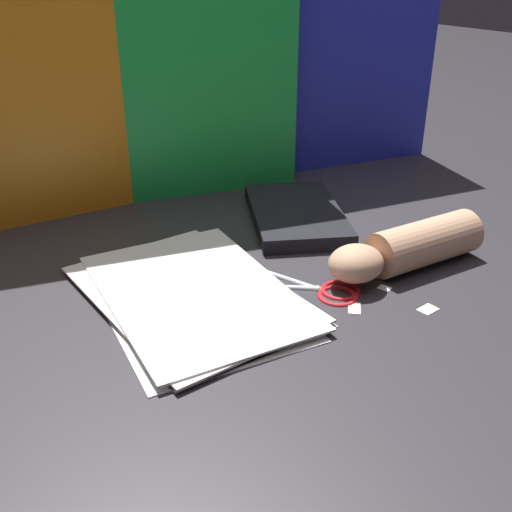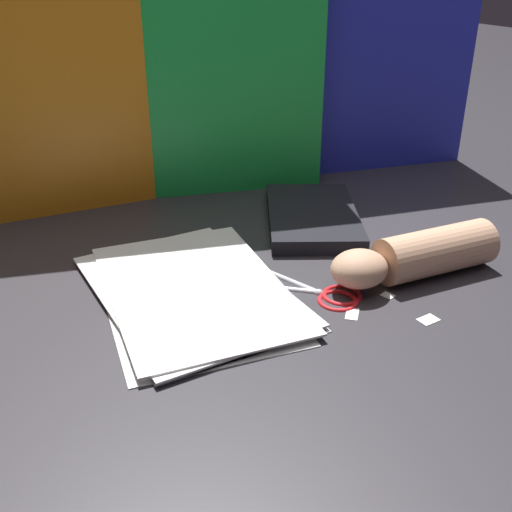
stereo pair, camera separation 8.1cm
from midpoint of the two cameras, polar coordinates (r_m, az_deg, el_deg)
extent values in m
plane|color=#2D2B30|center=(0.84, -2.87, -3.98)|extent=(6.00, 6.00, 0.00)
cube|color=green|center=(1.12, -14.98, 19.23)|extent=(0.64, 0.15, 0.59)
cube|color=#2833D1|center=(1.24, -2.16, 19.38)|extent=(0.86, 0.15, 0.54)
cube|color=white|center=(0.85, -8.77, -3.78)|extent=(0.25, 0.36, 0.00)
cube|color=white|center=(0.84, -8.98, -3.92)|extent=(0.26, 0.37, 0.00)
cube|color=white|center=(0.84, -9.23, -3.58)|extent=(0.26, 0.36, 0.00)
cube|color=white|center=(0.84, -8.65, -3.36)|extent=(0.25, 0.36, 0.00)
cube|color=black|center=(1.07, 1.64, 3.94)|extent=(0.25, 0.30, 0.03)
sphere|color=silver|center=(0.85, 3.18, -3.04)|extent=(0.01, 0.01, 0.01)
cylinder|color=silver|center=(0.85, -0.03, -2.90)|extent=(0.08, 0.06, 0.01)
torus|color=red|center=(0.85, 5.38, -3.14)|extent=(0.08, 0.08, 0.01)
cylinder|color=silver|center=(0.87, 0.53, -2.15)|extent=(0.05, 0.09, 0.01)
torus|color=red|center=(0.84, 5.07, -3.68)|extent=(0.07, 0.07, 0.01)
cylinder|color=tan|center=(0.93, 13.38, 1.18)|extent=(0.18, 0.07, 0.07)
ellipsoid|color=tan|center=(0.85, 6.83, -0.77)|extent=(0.08, 0.07, 0.05)
cube|color=white|center=(0.87, 9.55, -3.08)|extent=(0.02, 0.02, 0.00)
cube|color=white|center=(0.81, 6.54, -5.02)|extent=(0.03, 0.03, 0.00)
cube|color=white|center=(0.83, 13.38, -5.03)|extent=(0.03, 0.02, 0.00)
camera|label=1|loc=(0.04, -92.86, -1.44)|focal=42.00mm
camera|label=2|loc=(0.04, 87.14, 1.44)|focal=42.00mm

